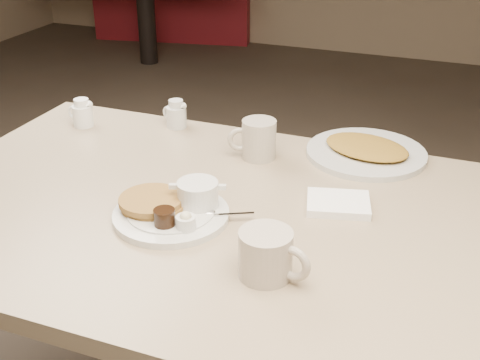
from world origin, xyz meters
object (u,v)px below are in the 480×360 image
(coffee_mug_near, at_px, (268,254))
(creamer_left, at_px, (82,114))
(creamer_right, at_px, (176,115))
(hash_plate, at_px, (366,151))
(coffee_mug_far, at_px, (258,139))
(main_plate, at_px, (174,207))
(diner_table, at_px, (237,277))

(coffee_mug_near, relative_size, creamer_left, 1.66)
(creamer_right, relative_size, hash_plate, 0.22)
(coffee_mug_far, relative_size, creamer_right, 1.57)
(creamer_left, bearing_deg, coffee_mug_near, -34.37)
(coffee_mug_near, xyz_separation_m, creamer_right, (-0.47, 0.58, -0.01))
(creamer_right, xyz_separation_m, hash_plate, (0.54, -0.00, -0.02))
(creamer_right, height_order, hash_plate, creamer_right)
(hash_plate, bearing_deg, coffee_mug_near, -96.82)
(creamer_right, bearing_deg, creamer_left, -160.74)
(creamer_left, height_order, hash_plate, creamer_left)
(main_plate, relative_size, creamer_left, 3.65)
(creamer_left, height_order, creamer_right, same)
(coffee_mug_far, height_order, creamer_left, coffee_mug_far)
(diner_table, distance_m, coffee_mug_near, 0.32)
(diner_table, bearing_deg, coffee_mug_near, -54.89)
(diner_table, relative_size, hash_plate, 3.88)
(main_plate, height_order, coffee_mug_near, coffee_mug_near)
(main_plate, height_order, creamer_left, creamer_left)
(coffee_mug_near, relative_size, creamer_right, 1.75)
(coffee_mug_near, bearing_deg, hash_plate, 83.18)
(coffee_mug_near, height_order, creamer_right, coffee_mug_near)
(diner_table, xyz_separation_m, coffee_mug_near, (0.13, -0.19, 0.22))
(hash_plate, bearing_deg, creamer_left, -173.68)
(main_plate, height_order, hash_plate, main_plate)
(main_plate, bearing_deg, creamer_left, 142.14)
(creamer_right, bearing_deg, coffee_mug_near, -51.05)
(diner_table, xyz_separation_m, hash_plate, (0.20, 0.39, 0.18))
(creamer_left, bearing_deg, coffee_mug_far, -2.33)
(creamer_left, bearing_deg, diner_table, -27.26)
(creamer_right, bearing_deg, hash_plate, -0.03)
(coffee_mug_near, distance_m, coffee_mug_far, 0.51)
(coffee_mug_near, height_order, creamer_left, coffee_mug_near)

